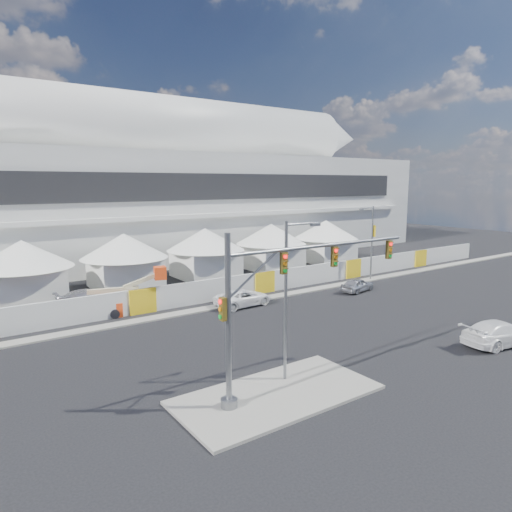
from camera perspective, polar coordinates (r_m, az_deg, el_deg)
ground at (r=29.01m, az=8.50°, el=-11.74°), size 160.00×160.00×0.00m
median_island at (r=23.28m, az=2.64°, el=-16.91°), size 10.00×5.00×0.15m
far_curb at (r=51.36m, az=15.08°, el=-2.65°), size 80.00×1.20×0.12m
stadium at (r=66.93m, az=-10.96°, el=8.28°), size 80.00×24.80×21.98m
tent_row at (r=48.13m, az=-11.04°, el=0.46°), size 53.40×8.40×5.40m
hoarding_fence at (r=43.12m, az=1.00°, el=-3.29°), size 70.00×0.25×2.00m
scaffold_tower at (r=85.46m, az=14.34°, el=6.01°), size 4.40×4.40×12.00m
sedan_silver at (r=44.57m, az=12.54°, el=-3.54°), size 2.21×4.12×1.33m
pickup_curb at (r=38.63m, az=-1.62°, el=-5.22°), size 2.58×5.16×1.40m
pickup_near at (r=33.43m, az=28.18°, el=-8.48°), size 3.16×5.77×1.58m
lot_car_c at (r=40.19m, az=-19.94°, el=-5.06°), size 2.26×5.55×1.61m
traffic_mast at (r=21.67m, az=2.03°, el=-5.92°), size 11.96×0.78×8.02m
streetlight_median at (r=23.37m, az=4.15°, el=-4.25°), size 2.29×0.23×8.26m
streetlight_curb at (r=49.51m, az=14.18°, el=2.25°), size 2.33×0.52×7.87m
boom_lift at (r=37.65m, az=-18.19°, el=-5.64°), size 7.39×2.51×3.65m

